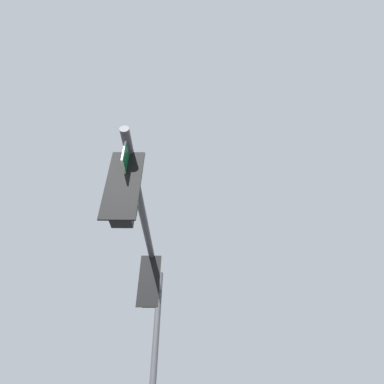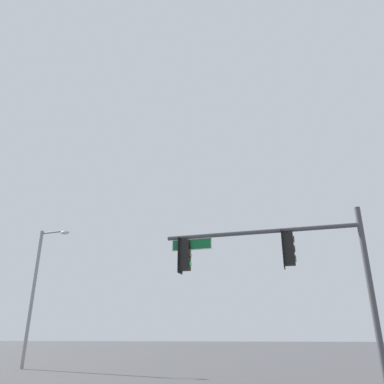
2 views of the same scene
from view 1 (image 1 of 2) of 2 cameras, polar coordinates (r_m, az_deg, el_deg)
signal_pole_near at (r=7.29m, az=-8.65°, el=-17.12°), size 6.80×0.69×5.53m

